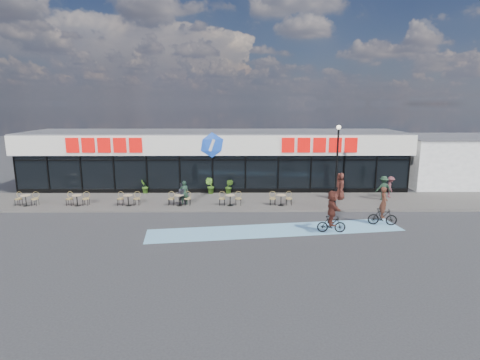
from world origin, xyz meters
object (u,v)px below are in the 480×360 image
Objects in this scene: potted_plant_left at (144,187)px; pedestrian_c at (383,188)px; bistro_set_0 at (27,199)px; potted_plant_right at (229,187)px; cyclist_a at (332,212)px; pedestrian_b at (390,187)px; lamp_post at (337,160)px; potted_plant_mid at (210,186)px; cyclist_b at (383,211)px; patron_right at (182,194)px; patron_left at (184,193)px; pedestrian_a at (340,186)px.

potted_plant_left is 0.64× the size of pedestrian_c.
bistro_set_0 is 24.55m from pedestrian_c.
potted_plant_right is 10.19m from cyclist_a.
potted_plant_left is 18.25m from pedestrian_b.
lamp_post is 4.76× the size of potted_plant_right.
cyclist_b is at bearing -35.15° from potted_plant_mid.
patron_right is (-10.07, 1.28, -2.45)m from lamp_post.
patron_left is at bearing 148.01° from cyclist_a.
cyclist_a is (-2.28, -6.80, 0.10)m from pedestrian_a.
potted_plant_left is 4.73m from patron_left.
cyclist_a is at bearing 154.32° from pedestrian_b.
potted_plant_right is 11.46m from cyclist_b.
bistro_set_0 is 25.36m from pedestrian_b.
pedestrian_a is (9.42, -1.74, 0.35)m from potted_plant_mid.
pedestrian_a is 1.12× the size of pedestrian_c.
lamp_post is at bearing 136.98° from pedestrian_b.
potted_plant_left is 14.87m from cyclist_a.
cyclist_b is at bearing -25.62° from potted_plant_left.
pedestrian_a is at bearing 68.54° from lamp_post.
bistro_set_0 is at bearing 0.73° from patron_right.
potted_plant_right is (13.51, 3.25, 0.11)m from bistro_set_0.
pedestrian_c is at bearing 173.64° from patron_left.
lamp_post is at bearing 161.53° from patron_left.
cyclist_b is (3.23, 1.24, -0.32)m from cyclist_a.
pedestrian_c reaches higher than patron_right.
bistro_set_0 is at bearing -166.49° from potted_plant_right.
patron_left is 0.96× the size of pedestrian_c.
lamp_post is at bearing 25.17° from pedestrian_c.
patron_right is (10.36, 0.25, 0.29)m from bistro_set_0.
pedestrian_b is at bearing 50.14° from cyclist_a.
cyclist_a reaches higher than bistro_set_0.
patron_left is at bearing 1.06° from bistro_set_0.
potted_plant_left is 14.52m from pedestrian_a.
patron_left is 0.20m from patron_right.
patron_right reaches higher than potted_plant_right.
cyclist_b is at bearing 160.13° from patron_right.
cyclist_a reaches higher than pedestrian_b.
pedestrian_c is at bearing -8.75° from potted_plant_mid.
lamp_post is at bearing 172.11° from patron_right.
potted_plant_left is 4.98m from potted_plant_mid.
patron_right is at bearing -43.74° from potted_plant_left.
potted_plant_mid is 11.14m from cyclist_a.
patron_right is at bearing -118.64° from potted_plant_mid.
potted_plant_mid is 12.68m from cyclist_b.
potted_plant_mid is (12.05, 3.34, 0.15)m from bistro_set_0.
potted_plant_mid is at bearing -14.69° from pedestrian_c.
patron_left is at bearing 172.90° from lamp_post.
cyclist_a is at bearing 45.30° from pedestrian_c.
bistro_set_0 is at bearing 169.98° from cyclist_b.
pedestrian_a is 3.83m from pedestrian_b.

